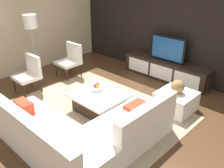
# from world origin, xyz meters

# --- Properties ---
(ground_plane) EXTENTS (14.00, 14.00, 0.00)m
(ground_plane) POSITION_xyz_m (0.00, 0.00, 0.00)
(ground_plane) COLOR #4C301C
(feature_wall_back) EXTENTS (6.40, 0.12, 2.80)m
(feature_wall_back) POSITION_xyz_m (0.00, 2.70, 1.40)
(feature_wall_back) COLOR black
(feature_wall_back) RESTS_ON ground
(side_wall_left) EXTENTS (0.12, 5.20, 2.80)m
(side_wall_left) POSITION_xyz_m (-3.20, 0.20, 1.40)
(side_wall_left) COLOR #C6B28E
(side_wall_left) RESTS_ON ground
(area_rug) EXTENTS (3.42, 2.64, 0.01)m
(area_rug) POSITION_xyz_m (-0.10, 0.00, 0.01)
(area_rug) COLOR tan
(area_rug) RESTS_ON ground
(media_console) EXTENTS (2.33, 0.47, 0.50)m
(media_console) POSITION_xyz_m (0.00, 2.40, 0.25)
(media_console) COLOR black
(media_console) RESTS_ON ground
(television) EXTENTS (0.98, 0.06, 0.65)m
(television) POSITION_xyz_m (0.00, 2.40, 0.83)
(television) COLOR black
(television) RESTS_ON media_console
(sectional_couch) EXTENTS (2.33, 2.26, 0.78)m
(sectional_couch) POSITION_xyz_m (0.49, -0.90, 0.27)
(sectional_couch) COLOR white
(sectional_couch) RESTS_ON ground
(coffee_table) EXTENTS (1.03, 0.96, 0.38)m
(coffee_table) POSITION_xyz_m (-0.10, 0.10, 0.20)
(coffee_table) COLOR black
(coffee_table) RESTS_ON ground
(accent_chair_near) EXTENTS (0.54, 0.51, 0.87)m
(accent_chair_near) POSITION_xyz_m (-1.91, -0.39, 0.49)
(accent_chair_near) COLOR black
(accent_chair_near) RESTS_ON ground
(floor_lamp) EXTENTS (0.33, 0.33, 1.65)m
(floor_lamp) POSITION_xyz_m (-2.50, 0.11, 1.40)
(floor_lamp) COLOR #A5A5AA
(floor_lamp) RESTS_ON ground
(ottoman) EXTENTS (0.70, 0.70, 0.40)m
(ottoman) POSITION_xyz_m (1.02, 1.19, 0.20)
(ottoman) COLOR white
(ottoman) RESTS_ON ground
(fruit_bowl) EXTENTS (0.28, 0.28, 0.13)m
(fruit_bowl) POSITION_xyz_m (-0.28, 0.20, 0.43)
(fruit_bowl) COLOR silver
(fruit_bowl) RESTS_ON coffee_table
(accent_chair_far) EXTENTS (0.56, 0.54, 0.87)m
(accent_chair_far) POSITION_xyz_m (-1.99, 0.86, 0.49)
(accent_chair_far) COLOR black
(accent_chair_far) RESTS_ON ground
(decorative_ball) EXTENTS (0.27, 0.27, 0.27)m
(decorative_ball) POSITION_xyz_m (1.02, 1.19, 0.54)
(decorative_ball) COLOR #997247
(decorative_ball) RESTS_ON ottoman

